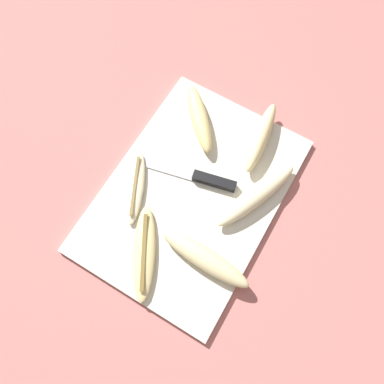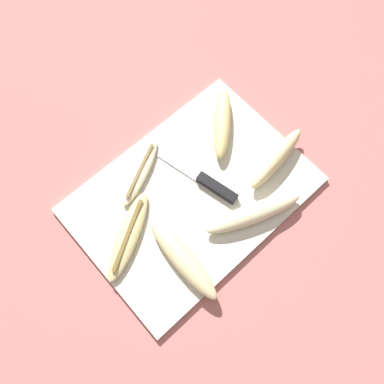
% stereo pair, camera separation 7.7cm
% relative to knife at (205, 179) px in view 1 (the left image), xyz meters
% --- Properties ---
extents(ground_plane, '(4.00, 4.00, 0.00)m').
position_rel_knife_xyz_m(ground_plane, '(-0.04, 0.01, -0.02)').
color(ground_plane, '#B76B66').
extents(cutting_board, '(0.48, 0.34, 0.01)m').
position_rel_knife_xyz_m(cutting_board, '(-0.04, 0.01, -0.01)').
color(cutting_board, beige).
rests_on(cutting_board, ground_plane).
extents(knife, '(0.07, 0.21, 0.02)m').
position_rel_knife_xyz_m(knife, '(0.00, 0.00, 0.00)').
color(knife, black).
rests_on(knife, cutting_board).
extents(banana_spotted_left, '(0.19, 0.13, 0.02)m').
position_rel_knife_xyz_m(banana_spotted_left, '(-0.20, 0.02, 0.00)').
color(banana_spotted_left, '#DBC684').
rests_on(banana_spotted_left, cutting_board).
extents(banana_soft_right, '(0.05, 0.20, 0.03)m').
position_rel_knife_xyz_m(banana_soft_right, '(-0.15, -0.08, 0.01)').
color(banana_soft_right, beige).
rests_on(banana_soft_right, cutting_board).
extents(banana_pale_long, '(0.21, 0.11, 0.03)m').
position_rel_knife_xyz_m(banana_pale_long, '(0.02, -0.11, 0.01)').
color(banana_pale_long, beige).
rests_on(banana_pale_long, cutting_board).
extents(banana_golden_short, '(0.15, 0.14, 0.04)m').
position_rel_knife_xyz_m(banana_golden_short, '(0.11, 0.08, 0.01)').
color(banana_golden_short, '#EDD689').
rests_on(banana_golden_short, cutting_board).
extents(banana_ripe_center, '(0.18, 0.06, 0.04)m').
position_rel_knife_xyz_m(banana_ripe_center, '(0.14, -0.06, 0.01)').
color(banana_ripe_center, beige).
rests_on(banana_ripe_center, cutting_board).
extents(banana_bright_far, '(0.16, 0.10, 0.02)m').
position_rel_knife_xyz_m(banana_bright_far, '(-0.09, 0.12, 0.00)').
color(banana_bright_far, beige).
rests_on(banana_bright_far, cutting_board).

